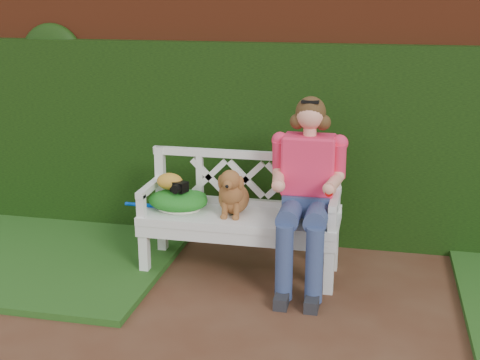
# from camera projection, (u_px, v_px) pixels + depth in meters

# --- Properties ---
(ground) EXTENTS (60.00, 60.00, 0.00)m
(ground) POSITION_uv_depth(u_px,v_px,m) (290.00, 339.00, 4.03)
(ground) COLOR #482617
(brick_wall) EXTENTS (10.00, 0.30, 2.20)m
(brick_wall) POSITION_uv_depth(u_px,v_px,m) (324.00, 113.00, 5.50)
(brick_wall) COLOR maroon
(brick_wall) RESTS_ON ground
(ivy_hedge) EXTENTS (10.00, 0.18, 1.70)m
(ivy_hedge) POSITION_uv_depth(u_px,v_px,m) (321.00, 147.00, 5.36)
(ivy_hedge) COLOR #1B3D0D
(ivy_hedge) RESTS_ON ground
(grass_left) EXTENTS (2.60, 2.00, 0.05)m
(grass_left) POSITION_uv_depth(u_px,v_px,m) (21.00, 250.00, 5.36)
(grass_left) COLOR #23571B
(grass_left) RESTS_ON ground
(garden_bench) EXTENTS (1.65, 0.81, 0.48)m
(garden_bench) POSITION_uv_depth(u_px,v_px,m) (240.00, 244.00, 4.93)
(garden_bench) COLOR white
(garden_bench) RESTS_ON ground
(seated_woman) EXTENTS (0.58, 0.77, 1.36)m
(seated_woman) POSITION_uv_depth(u_px,v_px,m) (307.00, 194.00, 4.68)
(seated_woman) COLOR #FD433F
(seated_woman) RESTS_ON ground
(dog) EXTENTS (0.27, 0.35, 0.37)m
(dog) POSITION_uv_depth(u_px,v_px,m) (233.00, 190.00, 4.81)
(dog) COLOR brown
(dog) RESTS_ON garden_bench
(tennis_racket) EXTENTS (0.65, 0.30, 0.03)m
(tennis_racket) POSITION_uv_depth(u_px,v_px,m) (175.00, 207.00, 4.96)
(tennis_racket) COLOR white
(tennis_racket) RESTS_ON garden_bench
(green_bag) EXTENTS (0.56, 0.50, 0.16)m
(green_bag) POSITION_uv_depth(u_px,v_px,m) (178.00, 200.00, 4.94)
(green_bag) COLOR green
(green_bag) RESTS_ON garden_bench
(camera_item) EXTENTS (0.14, 0.12, 0.08)m
(camera_item) POSITION_uv_depth(u_px,v_px,m) (179.00, 187.00, 4.87)
(camera_item) COLOR black
(camera_item) RESTS_ON green_bag
(baseball_glove) EXTENTS (0.24, 0.21, 0.13)m
(baseball_glove) POSITION_uv_depth(u_px,v_px,m) (170.00, 181.00, 4.92)
(baseball_glove) COLOR #C68A29
(baseball_glove) RESTS_ON green_bag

